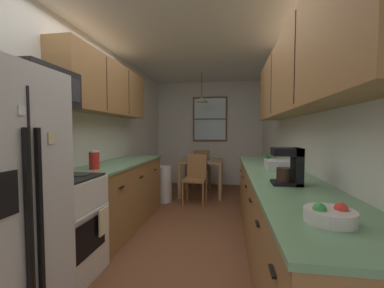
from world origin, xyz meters
TOP-DOWN VIEW (x-y plane):
  - ground_plane at (0.00, 1.00)m, footprint 12.00×12.00m
  - wall_left at (-1.35, 1.00)m, footprint 0.10×9.00m
  - wall_right at (1.35, 1.00)m, footprint 0.10×9.00m
  - wall_back at (0.00, 3.65)m, footprint 4.40×0.10m
  - ceiling_slab at (0.00, 1.00)m, footprint 4.40×9.00m
  - stove_range at (-0.99, -0.51)m, footprint 0.66×0.66m
  - microwave_over_range at (-1.11, -0.51)m, footprint 0.39×0.59m
  - counter_left at (-1.00, 0.76)m, footprint 0.64×1.88m
  - upper_cabinets_left at (-1.14, 0.71)m, footprint 0.33×1.96m
  - counter_right at (1.00, 0.12)m, footprint 0.64×3.37m
  - upper_cabinets_right at (1.14, 0.07)m, footprint 0.33×3.05m
  - dining_table at (-0.06, 2.57)m, footprint 0.85×0.81m
  - dining_chair_near at (-0.10, 1.96)m, footprint 0.42×0.42m
  - dining_chair_far at (-0.12, 3.18)m, footprint 0.41×0.41m
  - pendant_light at (-0.06, 2.57)m, footprint 0.28×0.28m
  - back_window at (0.03, 3.58)m, footprint 0.85×0.05m
  - trash_bin at (-0.70, 1.96)m, footprint 0.28×0.28m
  - storage_canister at (-1.00, 0.12)m, footprint 0.11×0.11m
  - dish_towel at (-0.64, -0.34)m, footprint 0.02×0.16m
  - coffee_maker at (0.98, -0.37)m, footprint 0.22×0.18m
  - mug_by_coffeemaker at (1.03, 1.19)m, footprint 0.11×0.07m
  - fruit_bowl at (0.96, -1.18)m, footprint 0.23×0.23m
  - dish_rack at (1.05, 0.43)m, footprint 0.28×0.34m
  - table_serving_bowl at (-0.00, 2.56)m, footprint 0.22×0.22m

SIDE VIEW (x-z plane):
  - ground_plane at x=0.00m, z-range 0.00..0.00m
  - trash_bin at x=-0.70m, z-range 0.00..0.67m
  - counter_right at x=1.00m, z-range 0.00..0.90m
  - counter_left at x=-1.00m, z-range 0.00..0.90m
  - stove_range at x=-0.99m, z-range -0.08..1.02m
  - dish_towel at x=-0.64m, z-range 0.38..0.62m
  - dining_chair_near at x=-0.10m, z-range 0.05..0.95m
  - dining_chair_far at x=-0.12m, z-range 0.05..0.95m
  - dining_table at x=-0.06m, z-range 0.25..0.98m
  - table_serving_bowl at x=0.00m, z-range 0.73..0.79m
  - fruit_bowl at x=0.96m, z-range 0.89..0.98m
  - dish_rack at x=1.05m, z-range 0.90..1.00m
  - mug_by_coffeemaker at x=1.03m, z-range 0.90..1.00m
  - storage_canister at x=-1.00m, z-range 0.90..1.11m
  - coffee_maker at x=0.98m, z-range 0.91..1.20m
  - wall_left at x=-1.35m, z-range 0.00..2.55m
  - wall_right at x=1.35m, z-range 0.00..2.55m
  - wall_back at x=0.00m, z-range 0.00..2.55m
  - back_window at x=0.03m, z-range 1.09..2.18m
  - microwave_over_range at x=-1.11m, z-range 1.54..1.87m
  - upper_cabinets_right at x=1.14m, z-range 1.50..2.25m
  - upper_cabinets_left at x=-1.14m, z-range 1.56..2.25m
  - pendant_light at x=-0.06m, z-range 1.67..2.29m
  - ceiling_slab at x=0.00m, z-range 2.55..2.63m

